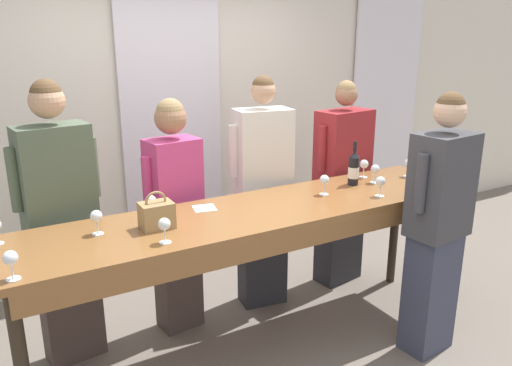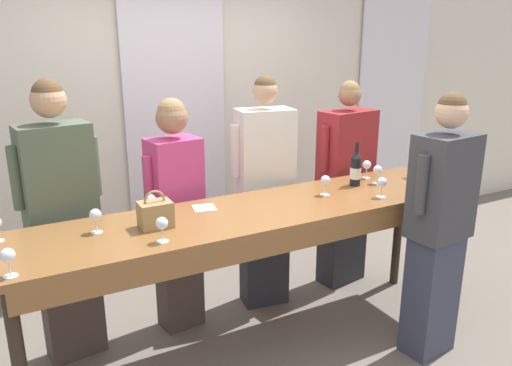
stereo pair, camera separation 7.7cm
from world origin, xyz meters
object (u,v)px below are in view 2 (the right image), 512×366
object	(u,v)px
wine_glass_center_left	(95,216)
wine_glass_center_mid	(367,165)
wine_glass_front_left	(325,181)
wine_glass_front_mid	(378,171)
wine_bottle	(356,169)
handbag	(155,214)
wine_glass_back_left	(425,180)
tasting_bar	(263,226)
guest_olive_jacket	(63,222)
guest_cream_sweater	(265,194)
wine_glass_by_bottle	(8,256)
guest_pink_top	(176,212)
wine_glass_near_host	(150,201)
host_pouring	(439,228)
wine_glass_back_right	(412,165)
wine_glass_back_mid	(382,183)
guest_striped_shirt	(345,185)
wine_glass_front_right	(162,224)

from	to	relation	value
wine_glass_center_left	wine_glass_center_mid	world-z (taller)	same
wine_glass_front_left	wine_glass_front_mid	bearing A→B (deg)	4.57
wine_glass_front_left	wine_glass_front_mid	xyz separation A→B (m)	(0.50, 0.04, -0.00)
wine_glass_front_mid	wine_bottle	bearing A→B (deg)	164.35
handbag	wine_glass_center_mid	bearing A→B (deg)	7.12
wine_glass_back_left	tasting_bar	bearing A→B (deg)	168.01
wine_glass_front_left	guest_olive_jacket	distance (m)	1.74
wine_glass_front_mid	wine_glass_back_left	xyz separation A→B (m)	(0.13, -0.34, 0.00)
wine_glass_center_left	guest_cream_sweater	distance (m)	1.44
wine_glass_by_bottle	guest_pink_top	world-z (taller)	guest_pink_top
wine_glass_near_host	host_pouring	bearing A→B (deg)	-24.28
wine_glass_back_right	guest_olive_jacket	distance (m)	2.55
wine_bottle	wine_glass_front_left	bearing A→B (deg)	-165.29
wine_glass_center_left	wine_glass_center_mid	size ratio (longest dim) A/B	1.00
guest_cream_sweater	wine_glass_back_mid	bearing A→B (deg)	-56.42
wine_glass_center_mid	host_pouring	distance (m)	0.82
guest_pink_top	guest_striped_shirt	size ratio (longest dim) A/B	0.97
wine_bottle	wine_glass_by_bottle	xyz separation A→B (m)	(-2.32, -0.39, -0.02)
wine_bottle	wine_glass_back_right	size ratio (longest dim) A/B	2.30
wine_bottle	wine_glass_front_left	size ratio (longest dim) A/B	2.30
wine_glass_front_left	wine_glass_center_left	bearing A→B (deg)	178.08
tasting_bar	guest_cream_sweater	size ratio (longest dim) A/B	1.72
wine_glass_back_mid	guest_cream_sweater	distance (m)	0.92
guest_striped_shirt	wine_glass_back_mid	bearing A→B (deg)	-110.90
wine_bottle	wine_glass_front_mid	size ratio (longest dim) A/B	2.30
wine_glass_front_left	guest_striped_shirt	size ratio (longest dim) A/B	0.08
wine_glass_near_host	guest_olive_jacket	bearing A→B (deg)	142.55
wine_glass_center_left	guest_pink_top	distance (m)	0.82
handbag	wine_glass_center_mid	xyz separation A→B (m)	(1.74, 0.22, 0.02)
guest_pink_top	wine_glass_front_right	bearing A→B (deg)	-114.02
wine_glass_front_left	wine_glass_front_mid	distance (m)	0.50
wine_glass_front_mid	wine_glass_front_right	xyz separation A→B (m)	(-1.74, -0.29, 0.00)
wine_glass_front_right	guest_cream_sweater	size ratio (longest dim) A/B	0.08
tasting_bar	host_pouring	bearing A→B (deg)	-27.92
tasting_bar	wine_glass_back_left	xyz separation A→B (m)	(1.15, -0.24, 0.21)
wine_glass_front_mid	host_pouring	world-z (taller)	host_pouring
wine_glass_front_left	wine_glass_front_right	world-z (taller)	same
wine_bottle	guest_cream_sweater	xyz separation A→B (m)	(-0.52, 0.43, -0.23)
wine_glass_front_mid	wine_glass_center_mid	bearing A→B (deg)	79.43
wine_glass_front_mid	wine_glass_by_bottle	bearing A→B (deg)	-172.13
wine_glass_back_left	wine_glass_by_bottle	xyz separation A→B (m)	(-2.61, -0.00, 0.00)
wine_glass_front_right	wine_glass_center_mid	size ratio (longest dim) A/B	1.00
wine_glass_center_mid	guest_olive_jacket	size ratio (longest dim) A/B	0.08
wine_glass_back_right	wine_glass_front_left	bearing A→B (deg)	-177.22
wine_glass_back_right	wine_glass_back_mid	bearing A→B (deg)	-153.92
wine_glass_front_right	host_pouring	size ratio (longest dim) A/B	0.08
host_pouring	guest_pink_top	bearing A→B (deg)	141.16
handbag	guest_cream_sweater	world-z (taller)	guest_cream_sweater
wine_glass_back_right	guest_cream_sweater	size ratio (longest dim) A/B	0.08
handbag	guest_pink_top	distance (m)	0.66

